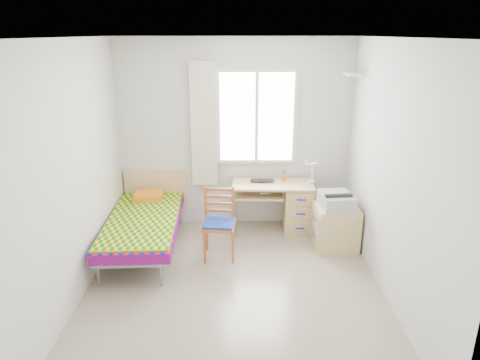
# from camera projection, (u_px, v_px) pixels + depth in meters

# --- Properties ---
(floor) EXTENTS (3.50, 3.50, 0.00)m
(floor) POSITION_uv_depth(u_px,v_px,m) (234.00, 287.00, 4.68)
(floor) COLOR #BCAD93
(floor) RESTS_ON ground
(ceiling) EXTENTS (3.50, 3.50, 0.00)m
(ceiling) POSITION_uv_depth(u_px,v_px,m) (233.00, 37.00, 3.83)
(ceiling) COLOR white
(ceiling) RESTS_ON wall_back
(wall_back) EXTENTS (3.20, 0.00, 3.20)m
(wall_back) POSITION_uv_depth(u_px,v_px,m) (235.00, 135.00, 5.91)
(wall_back) COLOR silver
(wall_back) RESTS_ON ground
(wall_left) EXTENTS (0.00, 3.50, 3.50)m
(wall_left) POSITION_uv_depth(u_px,v_px,m) (73.00, 175.00, 4.25)
(wall_left) COLOR silver
(wall_left) RESTS_ON ground
(wall_right) EXTENTS (0.00, 3.50, 3.50)m
(wall_right) POSITION_uv_depth(u_px,v_px,m) (393.00, 175.00, 4.26)
(wall_right) COLOR silver
(wall_right) RESTS_ON ground
(window) EXTENTS (1.10, 0.04, 1.30)m
(window) POSITION_uv_depth(u_px,v_px,m) (257.00, 117.00, 5.81)
(window) COLOR white
(window) RESTS_ON wall_back
(curtain) EXTENTS (0.35, 0.05, 1.70)m
(curtain) POSITION_uv_depth(u_px,v_px,m) (204.00, 125.00, 5.79)
(curtain) COLOR beige
(curtain) RESTS_ON wall_back
(floating_shelf) EXTENTS (0.20, 0.32, 0.03)m
(floating_shelf) POSITION_uv_depth(u_px,v_px,m) (354.00, 74.00, 5.31)
(floating_shelf) COLOR white
(floating_shelf) RESTS_ON wall_right
(bed) EXTENTS (0.94, 1.88, 0.80)m
(bed) POSITION_uv_depth(u_px,v_px,m) (145.00, 220.00, 5.41)
(bed) COLOR gray
(bed) RESTS_ON floor
(desk) EXTENTS (1.12, 0.54, 0.69)m
(desk) POSITION_uv_depth(u_px,v_px,m) (293.00, 205.00, 5.94)
(desk) COLOR tan
(desk) RESTS_ON floor
(chair) EXTENTS (0.41, 0.41, 0.87)m
(chair) POSITION_uv_depth(u_px,v_px,m) (220.00, 218.00, 5.23)
(chair) COLOR #AD5F21
(chair) RESTS_ON floor
(cabinet) EXTENTS (0.55, 0.49, 0.57)m
(cabinet) POSITION_uv_depth(u_px,v_px,m) (335.00, 227.00, 5.46)
(cabinet) COLOR tan
(cabinet) RESTS_ON floor
(printer) EXTENTS (0.41, 0.47, 0.19)m
(printer) POSITION_uv_depth(u_px,v_px,m) (336.00, 200.00, 5.32)
(printer) COLOR #AEAFB6
(printer) RESTS_ON cabinet
(laptop) EXTENTS (0.33, 0.22, 0.03)m
(laptop) POSITION_uv_depth(u_px,v_px,m) (262.00, 182.00, 5.86)
(laptop) COLOR black
(laptop) RESTS_ON desk
(pen_cup) EXTENTS (0.08, 0.08, 0.09)m
(pen_cup) POSITION_uv_depth(u_px,v_px,m) (283.00, 178.00, 5.94)
(pen_cup) COLOR orange
(pen_cup) RESTS_ON desk
(task_lamp) EXTENTS (0.22, 0.31, 0.38)m
(task_lamp) POSITION_uv_depth(u_px,v_px,m) (309.00, 168.00, 5.68)
(task_lamp) COLOR white
(task_lamp) RESTS_ON desk
(book) EXTENTS (0.16, 0.21, 0.02)m
(book) POSITION_uv_depth(u_px,v_px,m) (260.00, 191.00, 5.84)
(book) COLOR gray
(book) RESTS_ON desk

